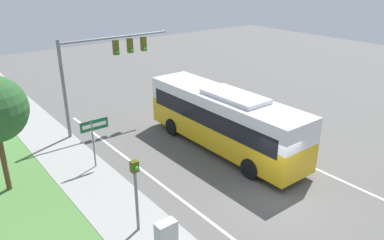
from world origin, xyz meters
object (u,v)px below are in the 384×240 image
at_px(pedestrian_signal, 136,185).
at_px(signal_gantry, 103,60).
at_px(utility_cabinet, 166,235).
at_px(bus, 224,117).
at_px(street_sign, 94,133).

bearing_deg(pedestrian_signal, signal_gantry, 69.56).
distance_m(pedestrian_signal, utility_cabinet, 2.14).
bearing_deg(pedestrian_signal, bus, 24.48).
relative_size(signal_gantry, street_sign, 2.68).
bearing_deg(signal_gantry, bus, -60.29).
bearing_deg(bus, utility_cabinet, -145.80).
bearing_deg(utility_cabinet, street_sign, 85.05).
bearing_deg(signal_gantry, street_sign, -122.98).
distance_m(bus, pedestrian_signal, 8.44).
xyz_separation_m(bus, pedestrian_signal, (-7.67, -3.49, 0.24)).
bearing_deg(street_sign, utility_cabinet, -94.95).
bearing_deg(signal_gantry, pedestrian_signal, -110.44).
height_order(bus, pedestrian_signal, bus).
xyz_separation_m(pedestrian_signal, utility_cabinet, (0.31, -1.51, -1.48)).
distance_m(street_sign, utility_cabinet, 7.47).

